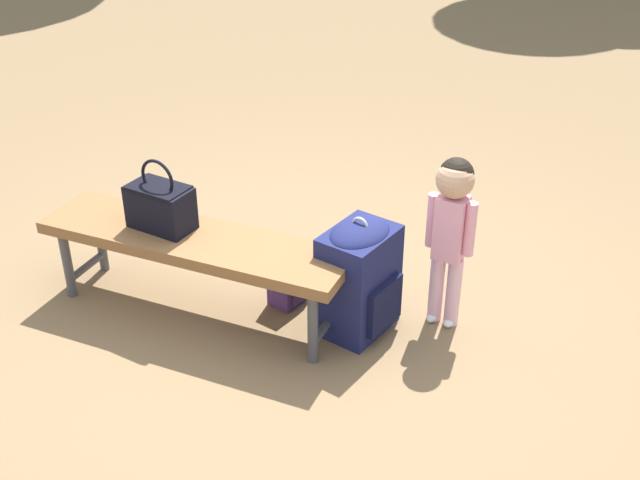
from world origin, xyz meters
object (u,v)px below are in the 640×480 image
at_px(park_bench, 194,246).
at_px(handbag, 160,205).
at_px(backpack_large, 359,274).
at_px(backpack_small, 288,276).
at_px(child_standing, 452,217).

bearing_deg(park_bench, handbag, 165.21).
height_order(park_bench, backpack_large, backpack_large).
xyz_separation_m(handbag, backpack_large, (1.00, -0.02, -0.26)).
distance_m(handbag, backpack_small, 0.75).
bearing_deg(backpack_small, backpack_large, -21.02).
bearing_deg(park_bench, backpack_small, 22.78).
bearing_deg(child_standing, backpack_large, -161.36).
height_order(park_bench, child_standing, child_standing).
bearing_deg(backpack_small, park_bench, -157.22).
xyz_separation_m(park_bench, child_standing, (1.23, 0.17, 0.20)).
bearing_deg(backpack_large, handbag, 179.02).
bearing_deg(child_standing, backpack_small, 179.22).
distance_m(child_standing, backpack_small, 0.92).
bearing_deg(child_standing, handbag, -175.05).
height_order(handbag, backpack_large, handbag).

